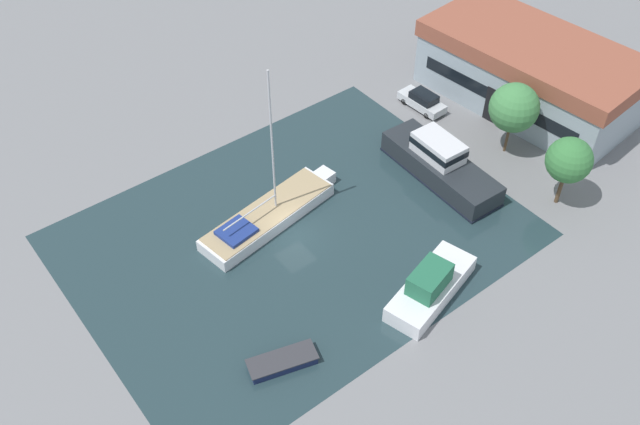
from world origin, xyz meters
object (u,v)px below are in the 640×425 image
warehouse_building (530,72)px  quay_tree_near_building (514,108)px  parked_car (422,101)px  quay_tree_by_water (569,160)px  small_dinghy (282,362)px  sailboat_moored (269,215)px  cabin_boat (430,286)px  motor_cruiser (440,164)px

warehouse_building → quay_tree_near_building: quay_tree_near_building is taller
quay_tree_near_building → parked_car: (-9.01, -1.37, -3.75)m
quay_tree_by_water → small_dinghy: bearing=-92.2°
parked_car → sailboat_moored: (3.50, -19.84, -0.19)m
small_dinghy → cabin_boat: bearing=98.0°
warehouse_building → cabin_boat: bearing=-69.5°
small_dinghy → sailboat_moored: bearing=165.0°
sailboat_moored → small_dinghy: 13.45m
sailboat_moored → cabin_boat: bearing=10.7°
motor_cruiser → cabin_boat: (8.81, -9.63, -0.29)m
sailboat_moored → cabin_boat: 13.99m
small_dinghy → cabin_boat: size_ratio=0.57×
quay_tree_by_water → parked_car: quay_tree_by_water is taller
quay_tree_near_building → cabin_boat: 18.62m
sailboat_moored → quay_tree_near_building: bearing=66.8°
small_dinghy → cabin_boat: (1.72, 11.62, 0.70)m
warehouse_building → small_dinghy: size_ratio=4.24×
quay_tree_near_building → parked_car: bearing=-171.4°
warehouse_building → quay_tree_near_building: bearing=-66.8°
warehouse_building → motor_cruiser: warehouse_building is taller
warehouse_building → quay_tree_by_water: 13.90m
sailboat_moored → warehouse_building: bearing=78.0°
quay_tree_near_building → motor_cruiser: bearing=-99.2°
quay_tree_near_building → quay_tree_by_water: 7.17m
parked_car → motor_cruiser: bearing=-128.1°
parked_car → small_dinghy: size_ratio=0.98×
warehouse_building → sailboat_moored: bearing=-98.9°
cabin_boat → quay_tree_near_building: bearing=99.7°
warehouse_building → quay_tree_by_water: bearing=-44.2°
warehouse_building → parked_car: 10.13m
quay_tree_near_building → motor_cruiser: size_ratio=0.58×
quay_tree_near_building → small_dinghy: bearing=-78.1°
parked_car → motor_cruiser: 9.68m
warehouse_building → quay_tree_near_building: 8.10m
parked_car → small_dinghy: bearing=-153.6°
parked_car → sailboat_moored: bearing=-172.7°
parked_car → quay_tree_by_water: bearing=-93.7°
quay_tree_by_water → cabin_boat: (0.71, -14.95, -3.34)m
quay_tree_by_water → sailboat_moored: bearing=-122.5°
quay_tree_by_water → small_dinghy: quay_tree_by_water is taller
quay_tree_near_building → small_dinghy: quay_tree_near_building is taller
quay_tree_near_building → parked_car: 9.85m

